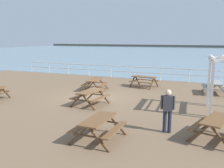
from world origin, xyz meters
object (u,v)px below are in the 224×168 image
Objects in this scene: visitor at (168,108)px; picnic_table_corner at (217,124)px; picnic_table_mid_centre at (144,79)px; picnic_table_far_left at (98,124)px; picnic_table_far_right at (90,94)px; picnic_table_seaward at (215,85)px; picnic_table_near_left at (95,82)px.

picnic_table_corner is at bearing 76.54° from visitor.
picnic_table_corner is (5.04, -8.46, 0.00)m from picnic_table_mid_centre.
visitor is (-1.72, 0.00, 0.36)m from picnic_table_corner.
picnic_table_far_right is (-2.47, 4.02, 0.00)m from picnic_table_far_left.
picnic_table_seaward is (6.06, 5.57, 0.00)m from picnic_table_far_right.
picnic_table_seaward is at bearing 5.11° from picnic_table_mid_centre.
picnic_table_corner is 1.76m from visitor.
picnic_table_near_left and picnic_table_far_right have the same top height.
picnic_table_seaward is 1.21× the size of visitor.
picnic_table_near_left and picnic_table_mid_centre have the same top height.
visitor is (4.55, -2.39, 0.36)m from picnic_table_far_right.
picnic_table_far_right is at bearing 124.14° from picnic_table_seaward.
picnic_table_corner is 1.28× the size of visitor.
picnic_table_corner is at bearing 173.06° from picnic_table_seaward.
picnic_table_far_left is at bearing 128.16° from picnic_table_corner.
picnic_table_far_left is at bearing 151.04° from picnic_table_seaward.
picnic_table_mid_centre and picnic_table_corner have the same top height.
picnic_table_near_left is 3.88m from picnic_table_far_right.
picnic_table_far_left is 4.72m from picnic_table_far_right.
picnic_table_far_left and picnic_table_corner have the same top height.
picnic_table_near_left is 8.52m from visitor.
picnic_table_far_right is at bearing -131.05° from visitor.
picnic_table_far_left is 0.96× the size of picnic_table_far_right.
picnic_table_near_left is 1.01× the size of picnic_table_mid_centre.
picnic_table_far_left is (1.24, -10.09, 0.00)m from picnic_table_mid_centre.
picnic_table_far_left is 1.09× the size of visitor.
visitor reaches higher than picnic_table_mid_centre.
visitor reaches higher than picnic_table_near_left.
picnic_table_far_right is 1.13× the size of visitor.
picnic_table_far_left is 0.91× the size of picnic_table_seaward.
picnic_table_far_right is at bearing -90.53° from picnic_table_mid_centre.
picnic_table_mid_centre is 0.97× the size of picnic_table_corner.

